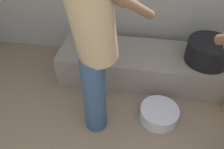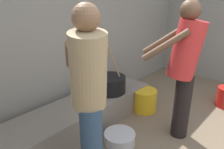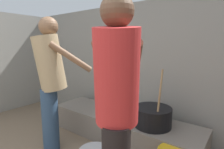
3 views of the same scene
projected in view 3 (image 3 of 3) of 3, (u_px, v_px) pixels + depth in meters
The scene contains 5 objects.
block_enclosure_rear at pixel (153, 69), 2.68m from camera, with size 5.74×0.20×1.94m, color gray.
hearth_ledge at pixel (121, 127), 2.53m from camera, with size 2.19×0.60×0.35m, color slate.
cooking_pot_main at pixel (153, 116), 2.16m from camera, with size 0.45×0.45×0.69m.
cook_in_tan_shirt at pixel (51, 77), 2.15m from camera, with size 0.65×0.73×1.64m.
cook_in_red_shirt at pixel (117, 102), 1.21m from camera, with size 0.64×0.74×1.64m.
Camera 3 is at (1.14, 0.20, 1.32)m, focal length 28.77 mm.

